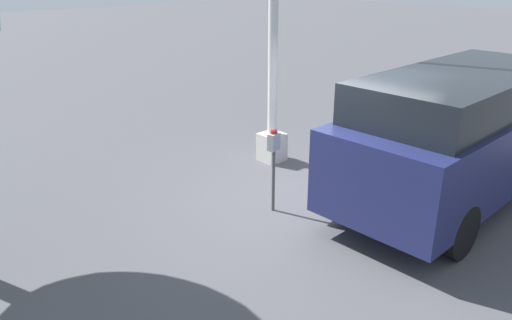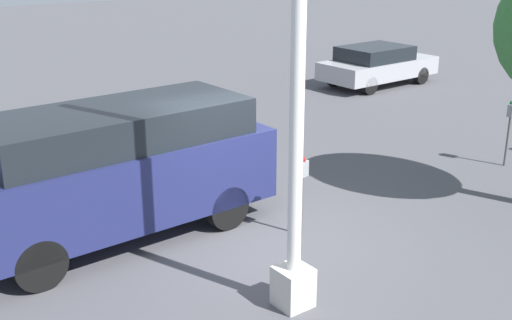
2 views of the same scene
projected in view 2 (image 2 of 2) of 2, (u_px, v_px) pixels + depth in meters
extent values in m
plane|color=#4C4C51|center=(255.00, 235.00, 10.51)|extent=(80.00, 80.00, 0.00)
cylinder|color=#4C4C4C|center=(301.00, 206.00, 10.36)|extent=(0.05, 0.05, 1.01)
cube|color=gray|center=(302.00, 169.00, 10.15)|extent=(0.22, 0.15, 0.26)
sphere|color=maroon|center=(303.00, 160.00, 10.10)|extent=(0.11, 0.11, 0.11)
cylinder|color=#4C4C4C|center=(507.00, 141.00, 13.52)|extent=(0.05, 0.05, 1.09)
cube|color=gray|center=(511.00, 110.00, 13.30)|extent=(0.22, 0.15, 0.26)
sphere|color=#14662D|center=(512.00, 103.00, 13.25)|extent=(0.11, 0.11, 0.11)
cube|color=beige|center=(293.00, 287.00, 8.41)|extent=(0.44, 0.44, 0.55)
cylinder|color=silver|center=(298.00, 44.00, 7.37)|extent=(0.18, 0.18, 5.80)
cube|color=navy|center=(114.00, 181.00, 10.12)|extent=(5.17, 2.03, 1.19)
cube|color=black|center=(118.00, 125.00, 9.91)|extent=(4.14, 1.85, 0.58)
cylinder|color=black|center=(40.00, 264.00, 8.78)|extent=(0.76, 0.25, 0.76)
cylinder|color=black|center=(0.00, 224.00, 10.00)|extent=(0.76, 0.25, 0.76)
cylinder|color=black|center=(227.00, 207.00, 10.64)|extent=(0.76, 0.25, 0.76)
cylinder|color=black|center=(175.00, 179.00, 11.86)|extent=(0.76, 0.25, 0.76)
cube|color=#9E9EA3|center=(378.00, 68.00, 21.01)|extent=(4.06, 1.85, 0.57)
cube|color=black|center=(375.00, 53.00, 20.73)|extent=(2.25, 1.67, 0.45)
cube|color=orange|center=(403.00, 63.00, 22.62)|extent=(0.08, 0.12, 0.20)
cylinder|color=black|center=(385.00, 68.00, 22.40)|extent=(0.57, 0.22, 0.56)
cylinder|color=black|center=(421.00, 75.00, 21.25)|extent=(0.57, 0.22, 0.56)
cylinder|color=black|center=(334.00, 77.00, 20.96)|extent=(0.57, 0.22, 0.56)
cylinder|color=black|center=(369.00, 86.00, 19.80)|extent=(0.57, 0.22, 0.56)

